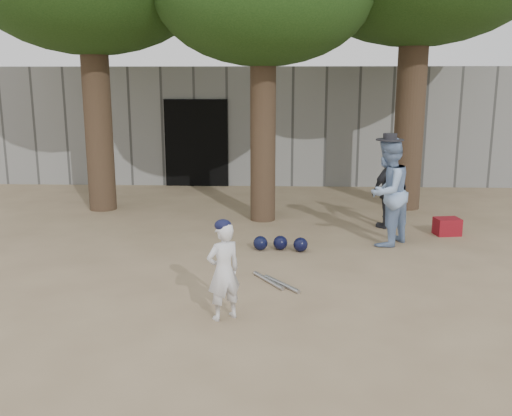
{
  "coord_description": "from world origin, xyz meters",
  "views": [
    {
      "loc": [
        0.91,
        -6.62,
        2.66
      ],
      "look_at": [
        0.6,
        1.0,
        0.95
      ],
      "focal_mm": 40.0,
      "sensor_mm": 36.0,
      "label": 1
    }
  ],
  "objects_px": {
    "red_bag": "(447,226)",
    "spectator_blue": "(387,192)",
    "spectator_dark": "(389,190)",
    "boy_player": "(224,271)"
  },
  "relations": [
    {
      "from": "red_bag",
      "to": "spectator_blue",
      "type": "bearing_deg",
      "value": -151.3
    },
    {
      "from": "boy_player",
      "to": "red_bag",
      "type": "distance_m",
      "value": 5.22
    },
    {
      "from": "spectator_blue",
      "to": "red_bag",
      "type": "height_order",
      "value": "spectator_blue"
    },
    {
      "from": "spectator_dark",
      "to": "boy_player",
      "type": "bearing_deg",
      "value": 23.0
    },
    {
      "from": "spectator_blue",
      "to": "red_bag",
      "type": "relative_size",
      "value": 4.21
    },
    {
      "from": "spectator_blue",
      "to": "spectator_dark",
      "type": "bearing_deg",
      "value": -153.96
    },
    {
      "from": "spectator_dark",
      "to": "red_bag",
      "type": "xyz_separation_m",
      "value": [
        0.95,
        -0.47,
        -0.55
      ]
    },
    {
      "from": "red_bag",
      "to": "spectator_dark",
      "type": "bearing_deg",
      "value": 153.79
    },
    {
      "from": "spectator_dark",
      "to": "spectator_blue",
      "type": "bearing_deg",
      "value": 42.2
    },
    {
      "from": "spectator_blue",
      "to": "boy_player",
      "type": "bearing_deg",
      "value": 1.27
    }
  ]
}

